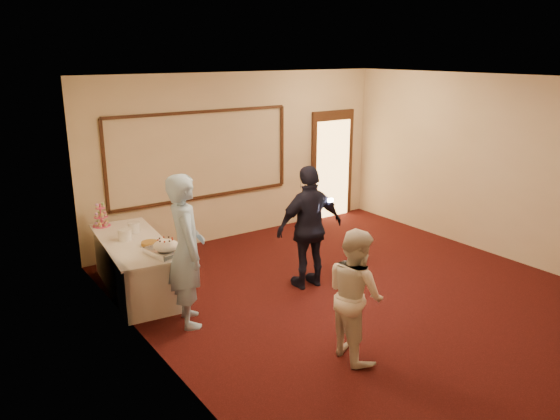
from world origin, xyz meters
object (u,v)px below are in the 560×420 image
(cupcake_stand, at_px, (101,217))
(guest, at_px, (310,227))
(plate_stack_a, at_px, (125,234))
(woman, at_px, (355,294))
(plate_stack_b, at_px, (134,227))
(buffet_table, at_px, (135,266))
(man, at_px, (186,251))
(pavlova_tray, at_px, (166,248))
(tart, at_px, (150,244))

(cupcake_stand, bearing_deg, guest, -43.23)
(plate_stack_a, distance_m, woman, 3.51)
(cupcake_stand, height_order, plate_stack_a, cupcake_stand)
(plate_stack_a, height_order, plate_stack_b, plate_stack_a)
(buffet_table, height_order, man, man)
(woman, bearing_deg, cupcake_stand, 29.93)
(pavlova_tray, bearing_deg, cupcake_stand, 101.05)
(tart, distance_m, woman, 3.04)
(plate_stack_b, xyz_separation_m, guest, (2.03, -1.62, 0.06))
(guest, bearing_deg, cupcake_stand, -37.72)
(guest, bearing_deg, tart, -19.09)
(pavlova_tray, xyz_separation_m, guest, (2.00, -0.50, 0.05))
(plate_stack_a, bearing_deg, man, -77.89)
(buffet_table, bearing_deg, cupcake_stand, 99.50)
(pavlova_tray, xyz_separation_m, tart, (-0.05, 0.44, -0.06))
(plate_stack_b, distance_m, woman, 3.66)
(tart, bearing_deg, man, -84.03)
(woman, height_order, guest, guest)
(woman, distance_m, guest, 1.97)
(tart, bearing_deg, buffet_table, 110.23)
(pavlova_tray, relative_size, woman, 0.39)
(cupcake_stand, height_order, woman, woman)
(cupcake_stand, height_order, plate_stack_b, cupcake_stand)
(buffet_table, relative_size, pavlova_tray, 3.70)
(plate_stack_a, relative_size, man, 0.10)
(pavlova_tray, relative_size, plate_stack_b, 3.20)
(buffet_table, relative_size, woman, 1.46)
(plate_stack_b, height_order, guest, guest)
(woman, bearing_deg, buffet_table, 33.17)
(buffet_table, bearing_deg, tart, -69.77)
(buffet_table, relative_size, tart, 8.08)
(buffet_table, xyz_separation_m, guest, (2.18, -1.27, 0.52))
(buffet_table, height_order, guest, guest)
(buffet_table, height_order, cupcake_stand, cupcake_stand)
(cupcake_stand, relative_size, guest, 0.22)
(plate_stack_a, relative_size, woman, 0.13)
(buffet_table, bearing_deg, plate_stack_a, 130.14)
(cupcake_stand, relative_size, man, 0.20)
(pavlova_tray, relative_size, tart, 2.18)
(pavlova_tray, xyz_separation_m, plate_stack_a, (-0.25, 0.86, -0.01))
(pavlova_tray, distance_m, woman, 2.63)
(plate_stack_a, relative_size, plate_stack_b, 1.06)
(tart, xyz_separation_m, guest, (2.05, -0.94, 0.11))
(pavlova_tray, height_order, woman, woman)
(buffet_table, height_order, plate_stack_a, plate_stack_a)
(plate_stack_a, bearing_deg, pavlova_tray, -73.70)
(man, bearing_deg, guest, -74.00)
(buffet_table, distance_m, guest, 2.57)
(plate_stack_b, bearing_deg, tart, -92.26)
(cupcake_stand, distance_m, man, 2.25)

